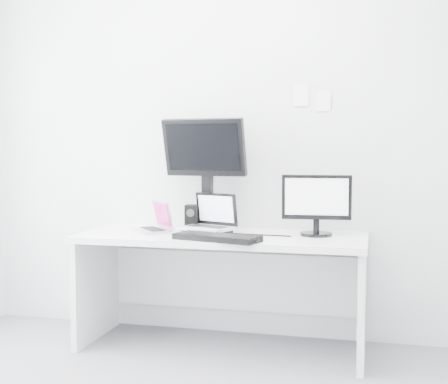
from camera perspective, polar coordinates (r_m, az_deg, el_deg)
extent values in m
plane|color=silver|center=(4.12, 0.98, 5.22)|extent=(3.60, 0.00, 3.60)
cube|color=white|center=(3.88, -0.22, -9.36)|extent=(1.80, 0.70, 0.73)
cube|color=silver|center=(3.96, -6.90, -2.22)|extent=(0.34, 0.35, 0.21)
cube|color=black|center=(4.03, -3.01, -2.40)|extent=(0.09, 0.09, 0.17)
cube|color=#B8BCC0|center=(3.83, -1.64, -2.01)|extent=(0.38, 0.35, 0.26)
cube|color=black|center=(4.00, -1.75, 1.80)|extent=(0.58, 0.26, 0.76)
cube|color=black|center=(3.78, 8.72, -1.14)|extent=(0.44, 0.23, 0.39)
cube|color=black|center=(3.56, -0.67, -4.31)|extent=(0.55, 0.31, 0.03)
ellipsoid|color=black|center=(3.46, 2.53, -4.56)|extent=(0.12, 0.10, 0.04)
cube|color=white|center=(4.05, 7.26, 9.03)|extent=(0.10, 0.00, 0.14)
cube|color=white|center=(4.03, 9.39, 8.46)|extent=(0.09, 0.00, 0.13)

